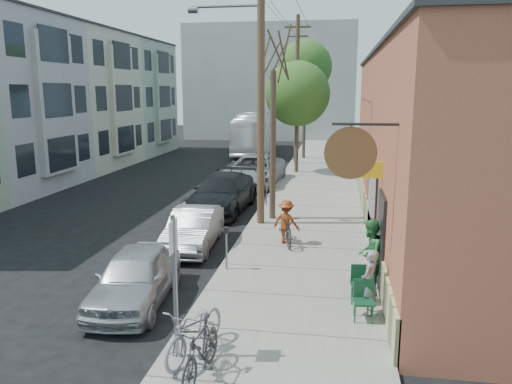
# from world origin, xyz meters

# --- Properties ---
(ground) EXTENTS (120.00, 120.00, 0.00)m
(ground) POSITION_xyz_m (0.00, 0.00, 0.00)
(ground) COLOR black
(sidewalk) EXTENTS (4.50, 58.00, 0.15)m
(sidewalk) POSITION_xyz_m (4.25, 11.00, 0.07)
(sidewalk) COLOR gray
(sidewalk) RESTS_ON ground
(cafe_building) EXTENTS (6.60, 20.20, 6.61)m
(cafe_building) POSITION_xyz_m (8.99, 4.99, 3.30)
(cafe_building) COLOR #964E38
(cafe_building) RESTS_ON ground
(apartment_row) EXTENTS (6.30, 32.00, 9.00)m
(apartment_row) POSITION_xyz_m (-11.85, 14.00, 4.50)
(apartment_row) COLOR #8FA188
(apartment_row) RESTS_ON ground
(end_cap_building) EXTENTS (18.00, 8.00, 12.00)m
(end_cap_building) POSITION_xyz_m (-2.00, 42.00, 6.00)
(end_cap_building) COLOR #9E9D99
(end_cap_building) RESTS_ON ground
(sign_post) EXTENTS (0.07, 0.45, 2.80)m
(sign_post) POSITION_xyz_m (2.35, -5.25, 1.83)
(sign_post) COLOR slate
(sign_post) RESTS_ON sidewalk
(parking_meter_near) EXTENTS (0.14, 0.14, 1.24)m
(parking_meter_near) POSITION_xyz_m (2.25, -0.40, 0.98)
(parking_meter_near) COLOR slate
(parking_meter_near) RESTS_ON sidewalk
(parking_meter_far) EXTENTS (0.14, 0.14, 1.24)m
(parking_meter_far) POSITION_xyz_m (2.25, 7.79, 0.98)
(parking_meter_far) COLOR slate
(parking_meter_far) RESTS_ON sidewalk
(utility_pole_near) EXTENTS (3.57, 0.28, 10.00)m
(utility_pole_near) POSITION_xyz_m (2.39, 4.78, 5.41)
(utility_pole_near) COLOR #503A28
(utility_pole_near) RESTS_ON sidewalk
(utility_pole_far) EXTENTS (1.80, 0.28, 10.00)m
(utility_pole_far) POSITION_xyz_m (2.45, 21.19, 5.34)
(utility_pole_far) COLOR #503A28
(utility_pole_far) RESTS_ON sidewalk
(tree_bare) EXTENTS (0.24, 0.24, 5.77)m
(tree_bare) POSITION_xyz_m (2.80, 5.59, 3.03)
(tree_bare) COLOR #44392C
(tree_bare) RESTS_ON sidewalk
(tree_leafy_mid) EXTENTS (3.97, 3.97, 6.82)m
(tree_leafy_mid) POSITION_xyz_m (2.80, 17.36, 4.98)
(tree_leafy_mid) COLOR #44392C
(tree_leafy_mid) RESTS_ON sidewalk
(tree_leafy_far) EXTENTS (3.92, 3.92, 8.71)m
(tree_leafy_far) POSITION_xyz_m (2.80, 24.15, 6.88)
(tree_leafy_far) COLOR #44392C
(tree_leafy_far) RESTS_ON sidewalk
(patio_chair_a) EXTENTS (0.54, 0.54, 0.88)m
(patio_chair_a) POSITION_xyz_m (5.93, -2.13, 0.59)
(patio_chair_a) COLOR #113D25
(patio_chair_a) RESTS_ON sidewalk
(patio_chair_b) EXTENTS (0.55, 0.55, 0.88)m
(patio_chair_b) POSITION_xyz_m (5.97, -3.10, 0.59)
(patio_chair_b) COLOR #113D25
(patio_chair_b) RESTS_ON sidewalk
(patron_grey) EXTENTS (0.55, 0.65, 1.53)m
(patron_grey) POSITION_xyz_m (6.09, -2.75, 0.91)
(patron_grey) COLOR slate
(patron_grey) RESTS_ON sidewalk
(patron_green) EXTENTS (0.94, 1.05, 1.80)m
(patron_green) POSITION_xyz_m (6.20, -1.07, 1.05)
(patron_green) COLOR #327E43
(patron_green) RESTS_ON sidewalk
(cyclist) EXTENTS (1.09, 0.86, 1.48)m
(cyclist) POSITION_xyz_m (3.69, 2.31, 0.89)
(cyclist) COLOR maroon
(cyclist) RESTS_ON sidewalk
(cyclist_bike) EXTENTS (1.14, 2.02, 1.00)m
(cyclist_bike) POSITION_xyz_m (3.69, 2.31, 0.65)
(cyclist_bike) COLOR black
(cyclist_bike) RESTS_ON sidewalk
(parked_bike_a) EXTENTS (0.66, 1.81, 1.07)m
(parked_bike_a) POSITION_xyz_m (3.01, -5.91, 0.68)
(parked_bike_a) COLOR black
(parked_bike_a) RESTS_ON sidewalk
(parked_bike_b) EXTENTS (1.20, 2.12, 1.06)m
(parked_bike_b) POSITION_xyz_m (2.70, -5.16, 0.68)
(parked_bike_b) COLOR slate
(parked_bike_b) RESTS_ON sidewalk
(car_0) EXTENTS (1.97, 4.15, 1.37)m
(car_0) POSITION_xyz_m (0.47, -2.73, 0.69)
(car_0) COLOR #A7A9AF
(car_0) RESTS_ON ground
(car_1) EXTENTS (1.64, 4.09, 1.32)m
(car_1) POSITION_xyz_m (0.64, 1.79, 0.66)
(car_1) COLOR #94979B
(car_1) RESTS_ON ground
(car_2) EXTENTS (2.53, 5.62, 1.60)m
(car_2) POSITION_xyz_m (0.41, 7.05, 0.80)
(car_2) COLOR black
(car_2) RESTS_ON ground
(car_3) EXTENTS (3.07, 6.10, 1.66)m
(car_3) POSITION_xyz_m (0.80, 13.28, 0.83)
(car_3) COLOR #9C9DA4
(car_3) RESTS_ON ground
(bus) EXTENTS (4.01, 12.11, 3.31)m
(bus) POSITION_xyz_m (-1.72, 27.94, 1.66)
(bus) COLOR white
(bus) RESTS_ON ground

